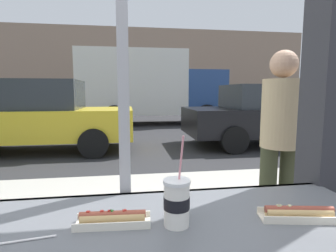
{
  "coord_description": "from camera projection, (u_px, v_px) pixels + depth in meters",
  "views": [
    {
      "loc": [
        0.02,
        -1.16,
        1.4
      ],
      "look_at": [
        0.57,
        2.51,
        0.93
      ],
      "focal_mm": 28.69,
      "sensor_mm": 36.0,
      "label": 1
    }
  ],
  "objects": [
    {
      "name": "ground_plane",
      "position": [
        128.0,
        134.0,
        9.16
      ],
      "size": [
        60.0,
        60.0,
        0.0
      ],
      "primitive_type": "plane",
      "color": "#2D2D30"
    },
    {
      "name": "sidewalk_strip",
      "position": [
        128.0,
        219.0,
        2.87
      ],
      "size": [
        16.0,
        2.8,
        0.11
      ],
      "primitive_type": "cube",
      "color": "#B2ADA3",
      "rests_on": "ground"
    },
    {
      "name": "building_facade_far",
      "position": [
        127.0,
        70.0,
        20.51
      ],
      "size": [
        28.0,
        1.2,
        6.17
      ],
      "primitive_type": "cube",
      "color": "gray",
      "rests_on": "ground"
    },
    {
      "name": "soda_cup_left",
      "position": [
        177.0,
        202.0,
        0.92
      ],
      "size": [
        0.09,
        0.09,
        0.32
      ],
      "color": "white",
      "rests_on": "window_counter"
    },
    {
      "name": "hotdog_tray_near",
      "position": [
        299.0,
        213.0,
        0.97
      ],
      "size": [
        0.29,
        0.13,
        0.05
      ],
      "color": "beige",
      "rests_on": "window_counter"
    },
    {
      "name": "hotdog_tray_far",
      "position": [
        113.0,
        219.0,
        0.93
      ],
      "size": [
        0.26,
        0.1,
        0.05
      ],
      "color": "silver",
      "rests_on": "window_counter"
    },
    {
      "name": "loose_straw",
      "position": [
        23.0,
        240.0,
        0.83
      ],
      "size": [
        0.19,
        0.04,
        0.01
      ],
      "primitive_type": "cylinder",
      "rotation": [
        0.0,
        1.57,
        0.15
      ],
      "color": "white",
      "rests_on": "window_counter"
    },
    {
      "name": "parked_car_yellow",
      "position": [
        35.0,
        116.0,
        6.28
      ],
      "size": [
        4.41,
        1.92,
        1.69
      ],
      "color": "gold",
      "rests_on": "ground"
    },
    {
      "name": "parked_car_black",
      "position": [
        273.0,
        114.0,
        7.16
      ],
      "size": [
        4.64,
        2.02,
        1.6
      ],
      "color": "black",
      "rests_on": "ground"
    },
    {
      "name": "box_truck",
      "position": [
        148.0,
        86.0,
        11.79
      ],
      "size": [
        6.26,
        2.44,
        3.15
      ],
      "color": "silver",
      "rests_on": "ground"
    },
    {
      "name": "pedestrian",
      "position": [
        280.0,
        136.0,
        2.22
      ],
      "size": [
        0.32,
        0.32,
        1.63
      ],
      "color": "#373B26",
      "rests_on": "sidewalk_strip"
    }
  ]
}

